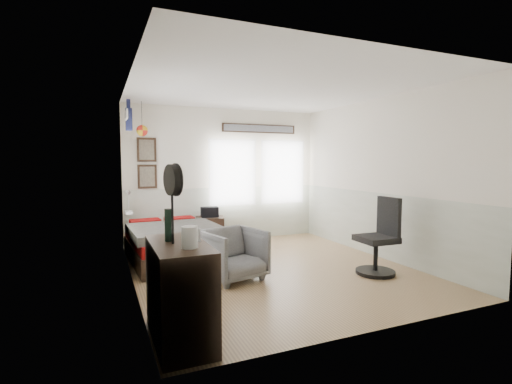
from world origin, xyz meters
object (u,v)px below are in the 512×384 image
at_px(nightstand, 210,231).
at_px(dresser, 180,292).
at_px(bed, 173,243).
at_px(task_chair, 379,243).
at_px(armchair, 233,254).

bearing_deg(nightstand, dresser, -95.43).
xyz_separation_m(bed, dresser, (-0.44, -2.77, 0.16)).
distance_m(bed, task_chair, 3.24).
xyz_separation_m(dresser, nightstand, (1.33, 3.69, -0.18)).
xyz_separation_m(dresser, armchair, (1.04, 1.47, -0.10)).
bearing_deg(armchair, dresser, -139.47).
relative_size(bed, dresser, 1.95).
bearing_deg(dresser, bed, 80.92).
distance_m(dresser, task_chair, 3.21).
bearing_deg(bed, task_chair, -38.86).
xyz_separation_m(armchair, task_chair, (2.04, -0.59, 0.10)).
bearing_deg(nightstand, bed, -119.50).
bearing_deg(bed, nightstand, 42.76).
relative_size(bed, nightstand, 3.57).
xyz_separation_m(dresser, task_chair, (3.08, 0.89, 0.00)).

